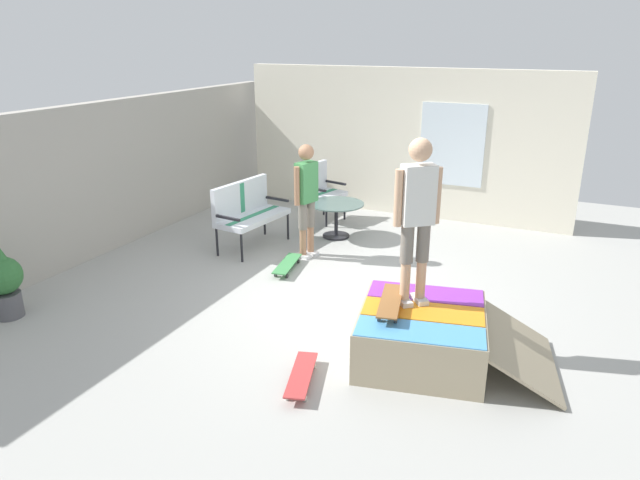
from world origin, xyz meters
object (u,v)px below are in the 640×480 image
at_px(skate_ramp, 425,335).
at_px(person_skater, 417,210).
at_px(skateboard_on_ramp, 391,301).
at_px(patio_chair_near_house, 320,186).
at_px(patio_table, 336,213).
at_px(potted_plant, 3,280).
at_px(skateboard_by_bench, 287,264).
at_px(patio_bench, 247,208).
at_px(person_watching, 306,193).
at_px(skateboard_spare, 301,375).

relative_size(skate_ramp, person_skater, 1.27).
bearing_deg(skateboard_on_ramp, patio_chair_near_house, 33.35).
bearing_deg(patio_table, skate_ramp, -143.36).
bearing_deg(potted_plant, skateboard_by_bench, -40.88).
distance_m(patio_bench, potted_plant, 3.50).
bearing_deg(person_watching, patio_bench, 89.63).
height_order(patio_table, skateboard_by_bench, patio_table).
bearing_deg(skateboard_spare, person_watching, 25.18).
bearing_deg(skateboard_on_ramp, skateboard_by_bench, 51.41).
distance_m(patio_chair_near_house, skateboard_by_bench, 2.47).
height_order(skate_ramp, potted_plant, potted_plant).
height_order(patio_table, potted_plant, potted_plant).
relative_size(person_skater, skateboard_by_bench, 2.05).
bearing_deg(skate_ramp, patio_chair_near_house, 37.39).
bearing_deg(skateboard_on_ramp, skateboard_spare, 143.97).
height_order(patio_bench, person_skater, person_skater).
bearing_deg(skateboard_spare, patio_table, 18.93).
height_order(patio_bench, person_watching, person_watching).
height_order(person_skater, potted_plant, person_skater).
distance_m(skate_ramp, skateboard_spare, 1.32).
bearing_deg(person_watching, patio_table, -2.75).
height_order(person_watching, skateboard_spare, person_watching).
bearing_deg(skate_ramp, patio_bench, 57.83).
xyz_separation_m(person_skater, potted_plant, (-1.26, 4.47, -1.05)).
height_order(skateboard_by_bench, potted_plant, potted_plant).
height_order(skate_ramp, person_watching, person_watching).
bearing_deg(person_watching, skate_ramp, -131.93).
bearing_deg(patio_bench, skate_ramp, -122.17).
xyz_separation_m(skateboard_by_bench, potted_plant, (-2.64, 2.29, 0.38)).
bearing_deg(person_skater, skateboard_by_bench, 57.73).
distance_m(skateboard_by_bench, skateboard_spare, 2.83).
xyz_separation_m(skateboard_on_ramp, potted_plant, (-1.02, 4.32, -0.15)).
relative_size(skate_ramp, skateboard_spare, 2.61).
bearing_deg(person_watching, skateboard_spare, -154.82).
bearing_deg(person_watching, person_skater, -132.42).
bearing_deg(patio_chair_near_house, person_skater, -143.44).
bearing_deg(person_skater, person_watching, 47.58).
relative_size(patio_chair_near_house, person_skater, 0.60).
xyz_separation_m(patio_bench, skateboard_on_ramp, (-2.24, -3.05, 0.00)).
bearing_deg(potted_plant, patio_bench, -21.40).
relative_size(patio_chair_near_house, skateboard_spare, 1.24).
xyz_separation_m(patio_bench, patio_table, (0.98, -1.07, -0.21)).
xyz_separation_m(skateboard_spare, potted_plant, (-0.20, 3.73, 0.38)).
bearing_deg(person_skater, patio_chair_near_house, 36.56).
relative_size(patio_table, person_skater, 0.53).
distance_m(skate_ramp, patio_chair_near_house, 4.87).
relative_size(skate_ramp, patio_table, 2.39).
relative_size(patio_table, skateboard_spare, 1.09).
bearing_deg(patio_bench, person_watching, -90.37).
bearing_deg(potted_plant, skateboard_on_ramp, -76.74).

